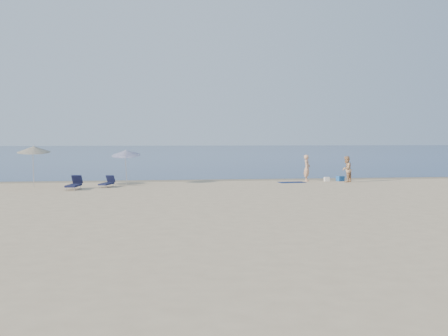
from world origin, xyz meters
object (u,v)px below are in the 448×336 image
object	(u,v)px
person_left	(307,168)
person_right	(347,169)
umbrella_near	(126,153)
blue_cooler	(340,179)

from	to	relation	value
person_left	person_right	xyz separation A→B (m)	(2.30, -1.07, -0.03)
person_left	umbrella_near	distance (m)	11.72
person_left	person_right	world-z (taller)	person_left
person_left	person_right	size ratio (longest dim) A/B	1.04
person_left	umbrella_near	size ratio (longest dim) A/B	0.76
person_left	umbrella_near	xyz separation A→B (m)	(-11.62, -1.10, 1.07)
person_left	blue_cooler	bearing A→B (deg)	-71.74
blue_cooler	person_left	bearing A→B (deg)	152.10
person_right	umbrella_near	size ratio (longest dim) A/B	0.73
umbrella_near	person_left	bearing A→B (deg)	20.19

